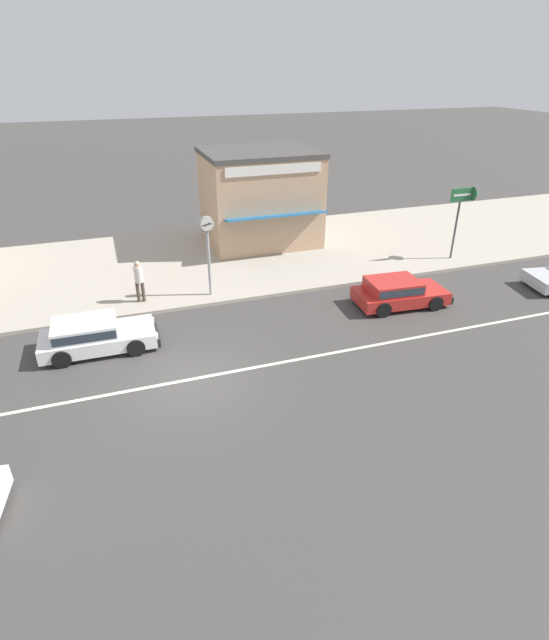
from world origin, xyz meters
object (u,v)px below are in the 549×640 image
at_px(arrow_signboard, 470,198).
at_px(pedestrian_near_clock, 139,278).
at_px(street_clock, 207,239).
at_px(hatchback_red_0, 398,292).
at_px(hatchback_white_3, 94,334).
at_px(shopfront_corner_warung, 260,197).

bearing_deg(arrow_signboard, pedestrian_near_clock, -179.60).
bearing_deg(pedestrian_near_clock, street_clock, -4.96).
distance_m(arrow_signboard, pedestrian_near_clock, 15.40).
relative_size(hatchback_red_0, hatchback_white_3, 0.99).
xyz_separation_m(street_clock, shopfront_corner_warung, (4.00, 5.84, -0.04)).
bearing_deg(pedestrian_near_clock, arrow_signboard, 0.40).
height_order(street_clock, shopfront_corner_warung, shopfront_corner_warung).
distance_m(pedestrian_near_clock, shopfront_corner_warung, 8.89).
bearing_deg(hatchback_white_3, hatchback_red_0, -1.38).
height_order(arrow_signboard, shopfront_corner_warung, shopfront_corner_warung).
relative_size(hatchback_white_3, street_clock, 1.18).
bearing_deg(hatchback_red_0, hatchback_white_3, 178.62).
relative_size(arrow_signboard, shopfront_corner_warung, 0.61).
distance_m(arrow_signboard, shopfront_corner_warung, 10.15).
xyz_separation_m(hatchback_white_3, street_clock, (4.61, 2.84, 1.94)).
distance_m(hatchback_white_3, shopfront_corner_warung, 12.37).
distance_m(street_clock, pedestrian_near_clock, 3.11).
bearing_deg(hatchback_white_3, shopfront_corner_warung, 45.26).
bearing_deg(street_clock, hatchback_red_0, -24.40).
bearing_deg(pedestrian_near_clock, hatchback_red_0, -19.20).
height_order(hatchback_red_0, arrow_signboard, arrow_signboard).
bearing_deg(shopfront_corner_warung, pedestrian_near_clock, -140.38).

